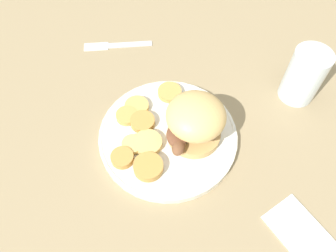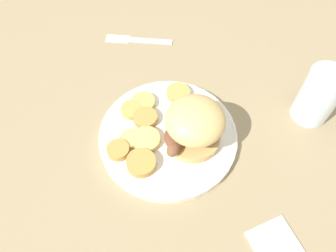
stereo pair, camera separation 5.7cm
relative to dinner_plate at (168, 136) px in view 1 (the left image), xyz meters
name	(u,v)px [view 1 (the left image)]	position (x,y,z in m)	size (l,w,h in m)	color
ground_plane	(168,138)	(0.00, 0.00, -0.01)	(4.00, 4.00, 0.00)	#937F5B
dinner_plate	(168,136)	(0.00, 0.00, 0.00)	(0.25, 0.25, 0.02)	white
sandwich	(194,121)	(-0.04, -0.01, 0.05)	(0.10, 0.11, 0.09)	tan
potato_round_0	(137,106)	(0.08, -0.03, 0.01)	(0.05, 0.05, 0.01)	tan
potato_round_1	(142,122)	(0.05, 0.00, 0.01)	(0.04, 0.04, 0.01)	#BC8942
potato_round_2	(132,144)	(0.05, 0.05, 0.01)	(0.04, 0.04, 0.01)	#DBB766
potato_round_3	(148,143)	(0.02, 0.04, 0.01)	(0.05, 0.05, 0.01)	#DBB766
potato_round_4	(149,167)	(0.00, 0.08, 0.01)	(0.05, 0.05, 0.01)	#BC8942
potato_round_5	(170,92)	(0.04, -0.08, 0.01)	(0.05, 0.05, 0.01)	tan
potato_round_6	(122,158)	(0.05, 0.08, 0.01)	(0.04, 0.04, 0.01)	#BC8942
potato_round_7	(127,116)	(0.08, 0.00, 0.01)	(0.04, 0.04, 0.01)	tan
fork	(117,45)	(0.21, -0.17, -0.01)	(0.14, 0.09, 0.00)	silver
drinking_glass	(304,76)	(-0.19, -0.20, 0.05)	(0.07, 0.07, 0.11)	silver
napkin	(301,232)	(-0.26, 0.07, -0.01)	(0.11, 0.07, 0.01)	white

